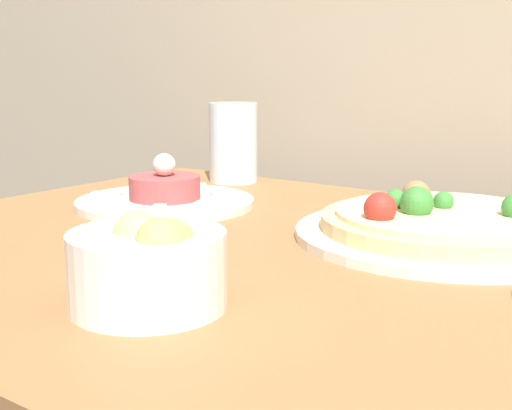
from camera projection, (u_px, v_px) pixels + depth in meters
The scene contains 5 objects.
dining_table at pixel (312, 383), 0.72m from camera, with size 1.02×0.72×0.78m.
pizza_plate at pixel (444, 225), 0.76m from camera, with size 0.32×0.32×0.06m.
tartare_plate at pixel (165, 197), 0.94m from camera, with size 0.23×0.23×0.07m.
small_bowl at pixel (149, 266), 0.54m from camera, with size 0.12×0.12×0.08m.
drinking_glass at pixel (233, 142), 1.12m from camera, with size 0.08×0.08×0.12m.
Camera 1 is at (0.36, -0.21, 0.97)m, focal length 50.00 mm.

